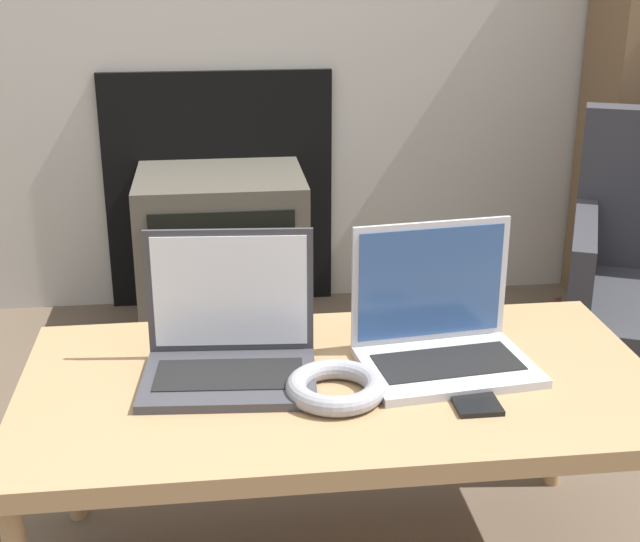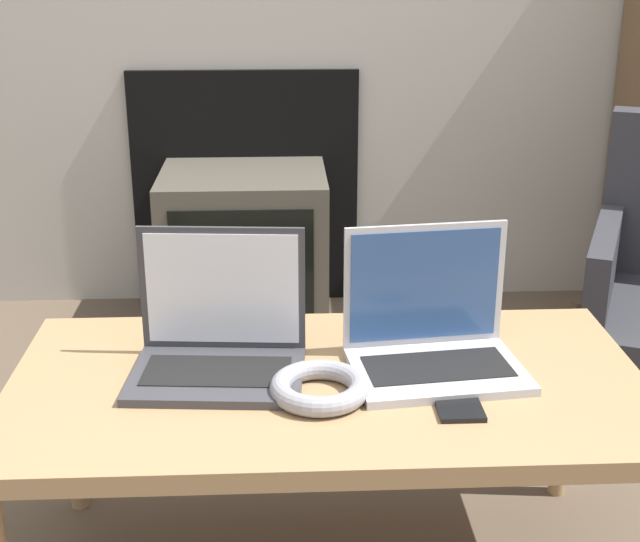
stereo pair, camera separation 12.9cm
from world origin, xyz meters
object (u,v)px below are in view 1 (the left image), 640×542
Objects in this scene: phone at (471,396)px; tv at (223,253)px; headphones at (336,387)px; laptop_right at (440,332)px; laptop_left at (230,342)px.

phone is 1.41m from tv.
tv is at bearing 106.83° from phone.
headphones reaches higher than phone.
laptop_right is 1.28m from tv.
phone is at bearing -73.17° from tv.
laptop_left is at bearing 159.86° from phone.
laptop_left is 0.44m from phone.
tv is (-0.17, 1.31, -0.20)m from headphones.
laptop_left is at bearing -90.09° from tv.
tv reaches higher than headphones.
laptop_left is 0.22m from headphones.
laptop_left reaches higher than phone.
headphones is at bearing -82.38° from tv.
laptop_left is 0.63× the size of tv.
laptop_right reaches higher than tv.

